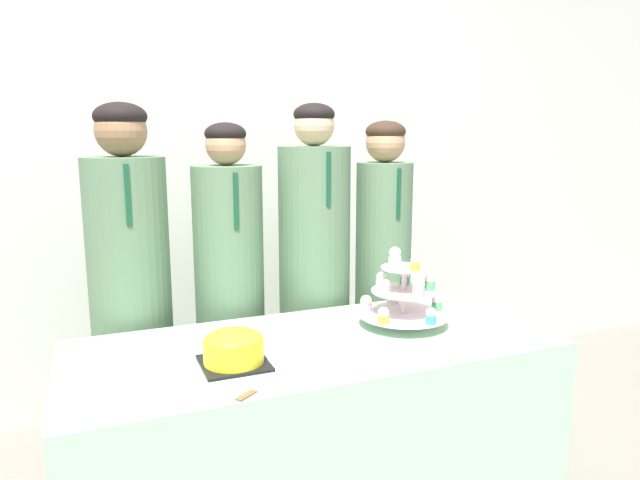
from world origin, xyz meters
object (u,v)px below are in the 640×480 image
at_px(student_0, 132,314).
at_px(student_3, 382,289).
at_px(student_2, 314,294).
at_px(cake_knife, 256,390).
at_px(round_cake, 234,347).
at_px(cupcake_stand, 402,294).
at_px(student_1, 231,312).

height_order(student_0, student_3, student_0).
bearing_deg(student_2, cake_knife, -121.21).
xyz_separation_m(round_cake, cupcake_stand, (0.68, 0.13, 0.06)).
bearing_deg(cupcake_stand, student_1, 136.42).
xyz_separation_m(round_cake, student_3, (0.87, 0.64, -0.06)).
relative_size(student_1, student_2, 0.95).
bearing_deg(cake_knife, cupcake_stand, -8.43).
bearing_deg(cupcake_stand, student_0, 151.33).
height_order(cupcake_stand, student_0, student_0).
bearing_deg(student_3, student_1, 180.00).
bearing_deg(student_1, student_2, 0.00).
bearing_deg(cupcake_stand, round_cake, -168.79).
relative_size(cake_knife, student_1, 0.13).
relative_size(student_2, student_3, 1.05).
bearing_deg(cupcake_stand, student_2, 106.57).
height_order(round_cake, student_0, student_0).
bearing_deg(student_2, student_1, -180.00).
bearing_deg(student_0, student_1, -0.00).
height_order(cake_knife, student_0, student_0).
relative_size(cupcake_stand, student_0, 0.22).
relative_size(cake_knife, student_0, 0.13).
bearing_deg(cake_knife, student_3, 9.18).
bearing_deg(student_1, student_0, 180.00).
xyz_separation_m(cupcake_stand, student_1, (-0.53, 0.51, -0.15)).
relative_size(round_cake, cupcake_stand, 0.60).
height_order(cake_knife, student_1, student_1).
distance_m(cake_knife, student_0, 0.89).
distance_m(cupcake_stand, student_1, 0.75).
relative_size(student_0, student_3, 1.04).
relative_size(cake_knife, student_2, 0.13).
xyz_separation_m(student_1, student_3, (0.73, -0.00, 0.03)).
height_order(cupcake_stand, student_2, student_2).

